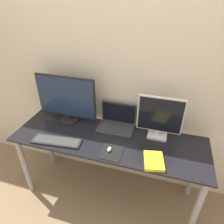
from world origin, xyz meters
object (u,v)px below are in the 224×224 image
at_px(monitor_left, 66,99).
at_px(book, 154,161).
at_px(monitor_right, 160,117).
at_px(mouse, 109,149).
at_px(keyboard, 57,141).
at_px(laptop, 117,122).

bearing_deg(monitor_left, book, -20.20).
distance_m(monitor_right, mouse, 0.53).
bearing_deg(mouse, monitor_left, 149.74).
height_order(keyboard, mouse, mouse).
bearing_deg(book, keyboard, -179.90).
distance_m(mouse, book, 0.38).
distance_m(keyboard, book, 0.88).
height_order(laptop, keyboard, laptop).
xyz_separation_m(keyboard, mouse, (0.50, 0.02, 0.01)).
bearing_deg(mouse, monitor_right, 40.49).
relative_size(laptop, book, 1.51).
height_order(monitor_right, laptop, monitor_right).
height_order(laptop, book, laptop).
relative_size(monitor_right, keyboard, 0.90).
bearing_deg(laptop, mouse, -84.75).
bearing_deg(book, mouse, 176.58).
bearing_deg(monitor_right, book, -88.58).
distance_m(monitor_left, keyboard, 0.43).
relative_size(monitor_right, book, 1.77).
relative_size(monitor_left, keyboard, 1.32).
relative_size(mouse, book, 0.24).
height_order(monitor_left, laptop, monitor_left).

